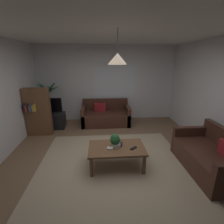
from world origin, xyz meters
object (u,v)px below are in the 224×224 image
(book_on_table_0, at_px, (110,148))
(bookshelf_corner, at_px, (38,112))
(tv, at_px, (49,106))
(remote_on_table_0, at_px, (121,144))
(potted_palm_corner, at_px, (49,103))
(remote_on_table_1, at_px, (133,148))
(couch_under_window, at_px, (106,116))
(coffee_table, at_px, (117,150))
(tv_stand, at_px, (51,121))
(couch_right_side, at_px, (211,158))
(potted_plant_on_table, at_px, (115,140))
(pendant_lamp, at_px, (117,59))

(book_on_table_0, height_order, bookshelf_corner, bookshelf_corner)
(tv, bearing_deg, remote_on_table_0, -45.58)
(book_on_table_0, xyz_separation_m, bookshelf_corner, (-1.98, 1.76, 0.25))
(potted_palm_corner, bearing_deg, remote_on_table_1, -49.36)
(couch_under_window, bearing_deg, bookshelf_corner, -159.82)
(coffee_table, height_order, tv_stand, tv_stand)
(couch_under_window, bearing_deg, tv, -171.29)
(coffee_table, relative_size, book_on_table_0, 10.21)
(tv_stand, distance_m, tv, 0.51)
(couch_right_side, xyz_separation_m, coffee_table, (-1.87, 0.26, 0.11))
(potted_plant_on_table, bearing_deg, tv_stand, 131.30)
(tv_stand, relative_size, pendant_lamp, 1.55)
(tv, height_order, bookshelf_corner, bookshelf_corner)
(tv, bearing_deg, tv_stand, 90.00)
(pendant_lamp, bearing_deg, remote_on_table_1, -15.64)
(couch_right_side, bearing_deg, coffee_table, -97.79)
(coffee_table, xyz_separation_m, remote_on_table_1, (0.33, -0.09, 0.08))
(couch_right_side, xyz_separation_m, remote_on_table_0, (-1.77, 0.35, 0.19))
(potted_palm_corner, height_order, bookshelf_corner, potted_palm_corner)
(couch_right_side, xyz_separation_m, pendant_lamp, (-1.87, 0.26, 1.89))
(book_on_table_0, distance_m, bookshelf_corner, 2.66)
(potted_plant_on_table, bearing_deg, coffee_table, -35.97)
(remote_on_table_1, height_order, tv, tv)
(book_on_table_0, height_order, potted_plant_on_table, potted_plant_on_table)
(couch_under_window, relative_size, potted_plant_on_table, 5.75)
(pendant_lamp, bearing_deg, remote_on_table_0, 41.04)
(couch_under_window, xyz_separation_m, coffee_table, (0.13, -2.44, 0.11))
(bookshelf_corner, height_order, pendant_lamp, pendant_lamp)
(tv_stand, distance_m, pendant_lamp, 3.49)
(couch_under_window, xyz_separation_m, pendant_lamp, (0.13, -2.44, 1.89))
(book_on_table_0, xyz_separation_m, tv_stand, (-1.80, 2.24, -0.21))
(tv, xyz_separation_m, pendant_lamp, (1.93, -2.17, 1.40))
(book_on_table_0, relative_size, bookshelf_corner, 0.08)
(coffee_table, bearing_deg, bookshelf_corner, 141.03)
(couch_right_side, xyz_separation_m, tv_stand, (-3.80, 2.45, -0.02))
(couch_under_window, relative_size, tv, 1.98)
(potted_plant_on_table, height_order, potted_palm_corner, potted_palm_corner)
(coffee_table, distance_m, potted_palm_corner, 3.41)
(couch_right_side, xyz_separation_m, potted_plant_on_table, (-1.90, 0.28, 0.32))
(tv_stand, distance_m, bookshelf_corner, 0.68)
(potted_plant_on_table, relative_size, potted_palm_corner, 0.18)
(book_on_table_0, distance_m, tv, 2.87)
(remote_on_table_1, distance_m, pendant_lamp, 1.73)
(couch_under_window, height_order, pendant_lamp, pendant_lamp)
(couch_under_window, height_order, remote_on_table_0, couch_under_window)
(couch_under_window, bearing_deg, tv_stand, -171.96)
(couch_right_side, bearing_deg, book_on_table_0, -95.89)
(book_on_table_0, height_order, tv, tv)
(potted_plant_on_table, relative_size, bookshelf_corner, 0.20)
(potted_palm_corner, bearing_deg, tv_stand, -75.31)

